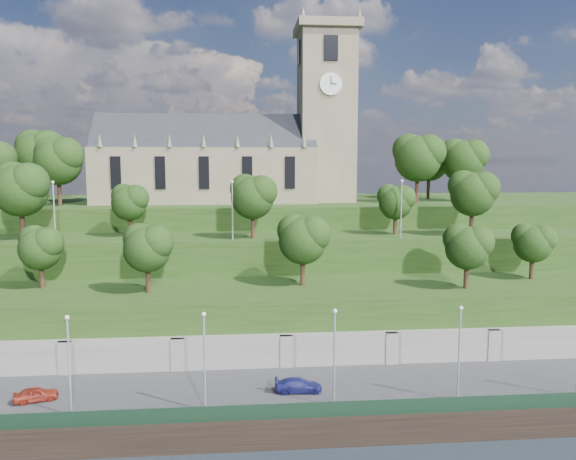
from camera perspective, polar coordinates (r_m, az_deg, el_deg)
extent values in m
plane|color=black|center=(44.36, -5.76, -21.41)|extent=(320.00, 320.00, 0.00)
cube|color=#2D2D30|center=(49.30, -5.69, -17.07)|extent=(160.00, 12.00, 2.00)
cube|color=black|center=(43.80, -5.78, -20.18)|extent=(160.00, 0.50, 2.20)
cube|color=black|center=(43.73, -5.79, -18.04)|extent=(160.00, 0.10, 1.20)
cube|color=slate|center=(54.30, -5.65, -13.04)|extent=(160.00, 2.00, 5.00)
cube|color=slate|center=(55.80, -21.66, -12.96)|extent=(1.20, 0.60, 5.00)
cube|color=slate|center=(53.85, -11.13, -13.32)|extent=(1.20, 0.60, 5.00)
cube|color=slate|center=(53.72, -0.17, -13.23)|extent=(1.20, 0.60, 5.00)
cube|color=slate|center=(55.43, 10.45, -12.70)|extent=(1.20, 0.60, 5.00)
cube|color=slate|center=(58.81, 20.09, -11.85)|extent=(1.20, 0.60, 5.00)
cube|color=#1D3612|center=(59.53, -5.61, -9.70)|extent=(160.00, 12.00, 8.00)
cube|color=#1D3612|center=(69.67, -5.55, -5.53)|extent=(160.00, 10.00, 12.00)
cube|color=#1D3612|center=(90.05, -5.46, -1.69)|extent=(160.00, 32.00, 15.00)
cube|color=#6C624C|center=(85.17, -8.27, 5.54)|extent=(32.00, 12.00, 8.00)
cube|color=black|center=(85.17, -8.32, 8.23)|extent=(32.00, 10.18, 10.18)
cone|color=#6C624C|center=(81.24, -18.59, 8.64)|extent=(0.70, 0.70, 1.80)
cone|color=#6C624C|center=(80.30, -15.32, 8.78)|extent=(0.70, 0.70, 1.80)
cone|color=#6C624C|center=(79.62, -11.97, 8.89)|extent=(0.70, 0.70, 1.80)
cone|color=#6C624C|center=(79.20, -8.58, 8.97)|extent=(0.70, 0.70, 1.80)
cone|color=#6C624C|center=(79.06, -5.16, 9.03)|extent=(0.70, 0.70, 1.80)
cone|color=#6C624C|center=(79.20, -1.74, 9.05)|extent=(0.70, 0.70, 1.80)
cone|color=#6C624C|center=(79.61, 1.66, 9.04)|extent=(0.70, 0.70, 1.80)
cube|color=black|center=(80.70, -17.10, 5.58)|extent=(1.40, 0.25, 4.50)
cube|color=black|center=(79.67, -12.85, 5.70)|extent=(1.40, 0.25, 4.50)
cube|color=black|center=(79.09, -8.52, 5.79)|extent=(1.40, 0.25, 4.50)
cube|color=black|center=(78.96, -4.15, 5.85)|extent=(1.40, 0.25, 4.50)
cube|color=black|center=(79.29, 0.21, 5.87)|extent=(1.40, 0.25, 4.50)
cube|color=#6C624C|center=(86.29, 3.88, 11.26)|extent=(8.00, 8.00, 25.00)
cube|color=#6C624C|center=(88.23, 3.96, 19.78)|extent=(9.20, 9.20, 1.20)
cone|color=#6C624C|center=(84.13, 1.54, 21.27)|extent=(0.80, 0.80, 1.60)
cone|color=#6C624C|center=(91.86, 0.93, 20.05)|extent=(0.80, 0.80, 1.60)
cone|color=#6C624C|center=(85.39, 7.26, 21.00)|extent=(0.80, 0.80, 1.60)
cone|color=#6C624C|center=(93.01, 6.14, 19.84)|extent=(0.80, 0.80, 1.60)
cube|color=black|center=(83.55, 4.40, 17.98)|extent=(2.00, 0.25, 3.50)
cube|color=black|center=(91.48, 3.52, 17.02)|extent=(2.00, 0.25, 3.50)
cube|color=black|center=(86.98, 1.15, 17.56)|extent=(0.25, 2.00, 3.50)
cube|color=black|center=(88.22, 6.68, 17.36)|extent=(0.25, 2.00, 3.50)
cylinder|color=white|center=(82.70, 4.37, 14.58)|extent=(3.20, 0.30, 3.20)
cylinder|color=white|center=(87.46, 6.66, 14.14)|extent=(0.30, 3.20, 3.20)
cube|color=black|center=(82.59, 4.39, 14.94)|extent=(0.12, 0.05, 1.10)
cube|color=black|center=(82.59, 4.67, 14.59)|extent=(0.80, 0.05, 0.12)
cylinder|color=black|center=(63.51, -23.73, -4.19)|extent=(0.48, 0.48, 2.81)
sphere|color=black|center=(63.07, -23.85, -1.76)|extent=(4.37, 4.37, 4.37)
sphere|color=black|center=(62.29, -23.25, -1.22)|extent=(3.28, 3.28, 3.28)
sphere|color=black|center=(63.71, -24.39, -0.91)|extent=(3.06, 3.06, 3.06)
cylinder|color=black|center=(57.92, -14.03, -4.74)|extent=(0.49, 0.49, 3.01)
sphere|color=black|center=(57.41, -14.12, -1.89)|extent=(4.69, 4.69, 4.69)
sphere|color=black|center=(56.70, -13.28, -1.25)|extent=(3.51, 3.51, 3.51)
sphere|color=black|center=(57.98, -14.86, -0.89)|extent=(3.28, 3.28, 3.28)
cylinder|color=black|center=(59.52, 1.49, -4.09)|extent=(0.50, 0.50, 3.26)
sphere|color=black|center=(58.99, 1.50, -1.09)|extent=(5.07, 5.07, 5.07)
sphere|color=black|center=(58.51, 2.54, -0.41)|extent=(3.80, 3.80, 3.80)
sphere|color=black|center=(59.39, 0.58, -0.05)|extent=(3.55, 3.55, 3.55)
cylinder|color=black|center=(60.90, 17.65, -4.35)|extent=(0.49, 0.49, 2.88)
sphere|color=black|center=(60.43, 17.75, -1.76)|extent=(4.48, 4.48, 4.48)
sphere|color=black|center=(60.28, 18.72, -1.17)|extent=(3.36, 3.36, 3.36)
sphere|color=black|center=(60.52, 16.89, -0.86)|extent=(3.14, 3.14, 3.14)
cylinder|color=black|center=(68.44, 23.51, -3.46)|extent=(0.48, 0.48, 2.69)
sphere|color=black|center=(68.04, 23.62, -1.30)|extent=(4.18, 4.18, 4.18)
sphere|color=black|center=(68.00, 24.43, -0.82)|extent=(3.13, 3.13, 3.13)
sphere|color=black|center=(68.04, 22.90, -0.56)|extent=(2.93, 2.93, 2.93)
cylinder|color=black|center=(71.87, -25.37, 0.64)|extent=(0.53, 0.53, 3.91)
sphere|color=black|center=(71.59, -25.53, 3.65)|extent=(6.08, 6.08, 6.08)
sphere|color=black|center=(70.57, -24.81, 4.39)|extent=(4.56, 4.56, 4.56)
sphere|color=black|center=(72.63, -26.16, 4.61)|extent=(4.26, 4.26, 4.26)
cylinder|color=black|center=(70.68, -15.75, 0.49)|extent=(0.48, 0.48, 2.76)
sphere|color=black|center=(70.43, -15.82, 2.64)|extent=(4.29, 4.29, 4.29)
sphere|color=black|center=(69.81, -15.21, 3.16)|extent=(3.22, 3.22, 3.22)
sphere|color=black|center=(71.05, -16.36, 3.35)|extent=(3.00, 3.00, 3.00)
cylinder|color=black|center=(66.46, -3.60, 0.56)|extent=(0.51, 0.51, 3.28)
sphere|color=black|center=(66.18, -3.62, 3.29)|extent=(5.10, 5.10, 5.10)
sphere|color=black|center=(65.66, -2.72, 3.93)|extent=(3.82, 3.82, 3.82)
sphere|color=black|center=(66.74, -4.41, 4.19)|extent=(3.57, 3.57, 3.57)
cylinder|color=black|center=(71.16, 10.82, 0.64)|extent=(0.48, 0.48, 2.69)
sphere|color=black|center=(70.93, 10.87, 2.73)|extent=(4.18, 4.18, 4.18)
sphere|color=black|center=(70.72, 11.63, 3.21)|extent=(3.14, 3.14, 3.14)
sphere|color=black|center=(71.18, 10.20, 3.44)|extent=(2.93, 2.93, 2.93)
cylinder|color=black|center=(72.26, 18.14, 0.82)|extent=(0.51, 0.51, 3.45)
sphere|color=black|center=(72.00, 18.24, 3.45)|extent=(5.36, 5.36, 5.36)
sphere|color=black|center=(71.90, 19.22, 4.05)|extent=(4.02, 4.02, 4.02)
sphere|color=black|center=(72.20, 17.38, 4.34)|extent=(3.75, 3.75, 3.75)
sphere|color=black|center=(86.70, -27.21, 6.54)|extent=(4.48, 4.48, 4.48)
cylinder|color=black|center=(91.91, -23.75, 4.08)|extent=(0.57, 0.57, 4.65)
sphere|color=black|center=(91.83, -23.89, 6.88)|extent=(7.23, 7.23, 7.23)
sphere|color=black|center=(90.71, -23.20, 7.60)|extent=(5.43, 5.43, 5.43)
sphere|color=black|center=(93.12, -24.50, 7.73)|extent=(5.06, 5.06, 5.06)
cylinder|color=black|center=(82.77, -22.20, 3.69)|extent=(0.54, 0.54, 4.06)
sphere|color=black|center=(82.67, -22.33, 6.41)|extent=(6.32, 6.32, 6.32)
sphere|color=black|center=(81.71, -21.64, 7.10)|extent=(4.74, 4.74, 4.74)
sphere|color=black|center=(83.77, -22.94, 7.25)|extent=(4.43, 4.43, 4.43)
cylinder|color=black|center=(85.29, 12.97, 4.21)|extent=(0.55, 0.55, 4.37)
sphere|color=black|center=(85.20, 13.05, 7.05)|extent=(6.80, 6.80, 6.80)
sphere|color=black|center=(84.99, 14.09, 7.71)|extent=(5.10, 5.10, 5.10)
sphere|color=black|center=(85.66, 12.13, 7.99)|extent=(4.76, 4.76, 4.76)
cylinder|color=black|center=(94.30, 14.07, 4.35)|extent=(0.54, 0.54, 4.10)
sphere|color=black|center=(94.21, 14.14, 6.76)|extent=(6.37, 6.37, 6.37)
sphere|color=black|center=(94.04, 15.03, 7.31)|extent=(4.78, 4.78, 4.78)
sphere|color=black|center=(94.61, 13.36, 7.55)|extent=(4.46, 4.46, 4.46)
cylinder|color=black|center=(89.82, 17.26, 4.13)|extent=(0.54, 0.54, 4.11)
sphere|color=black|center=(89.73, 17.35, 6.66)|extent=(6.39, 6.39, 6.39)
sphere|color=black|center=(89.64, 18.29, 7.24)|extent=(4.79, 4.79, 4.79)
sphere|color=black|center=(90.06, 16.53, 7.50)|extent=(4.47, 4.47, 4.47)
cylinder|color=#B2B2B7|center=(46.04, -21.32, -12.94)|extent=(0.16, 0.16, 7.51)
sphere|color=silver|center=(44.90, -21.55, -8.27)|extent=(0.36, 0.36, 0.36)
cylinder|color=#B2B2B7|center=(44.34, -8.47, -13.30)|extent=(0.16, 0.16, 7.51)
sphere|color=silver|center=(43.15, -8.57, -8.46)|extent=(0.36, 0.36, 0.36)
cylinder|color=#B2B2B7|center=(44.86, 4.73, -13.00)|extent=(0.16, 0.16, 7.51)
sphere|color=silver|center=(43.68, 4.78, -8.22)|extent=(0.36, 0.36, 0.36)
cylinder|color=#B2B2B7|center=(47.52, 16.98, -12.13)|extent=(0.16, 0.16, 7.51)
sphere|color=silver|center=(46.42, 17.15, -7.60)|extent=(0.36, 0.36, 0.36)
cylinder|color=#B2B2B7|center=(68.47, -22.66, 1.63)|extent=(0.16, 0.16, 6.61)
sphere|color=silver|center=(68.27, -22.79, 4.49)|extent=(0.36, 0.36, 0.36)
cylinder|color=#B2B2B7|center=(65.28, -5.67, 1.90)|extent=(0.16, 0.16, 6.61)
sphere|color=silver|center=(65.06, -5.70, 4.90)|extent=(0.36, 0.36, 0.36)
cylinder|color=#B2B2B7|center=(68.07, 11.43, 2.00)|extent=(0.16, 0.16, 6.61)
sphere|color=silver|center=(67.86, 11.50, 4.88)|extent=(0.36, 0.36, 0.36)
imported|color=maroon|center=(50.89, -24.23, -14.97)|extent=(3.61, 2.30, 1.15)
imported|color=navy|center=(48.41, 1.06, -15.48)|extent=(3.99, 1.77, 1.14)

